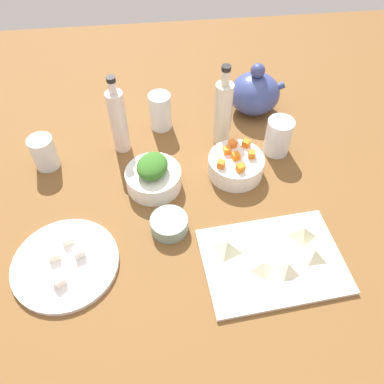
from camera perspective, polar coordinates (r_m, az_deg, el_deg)
The scene contains 29 objects.
tabletop at distance 100.07cm, azimuth 0.00°, elevation -2.39°, with size 190.00×190.00×3.00cm, color brown.
cutting_board at distance 91.11cm, azimuth 11.60°, elevation -9.74°, with size 30.92×22.21×1.00cm, color silver.
plate_tofu at distance 93.17cm, azimuth -17.86°, elevation -9.87°, with size 23.69×23.69×1.20cm, color white.
bowl_greens at distance 101.52cm, azimuth -5.59°, elevation 1.93°, with size 14.24×14.24×5.22cm, color white.
bowl_carrots at distance 104.71cm, azimuth 6.35°, elevation 3.84°, with size 14.62×14.62×5.46cm, color white.
bowl_small_side at distance 93.22cm, azimuth -3.32°, elevation -4.67°, with size 8.92×8.92×3.69cm, color #809F92.
teapot at distance 123.29cm, azimuth 9.08°, elevation 13.99°, with size 16.66×14.21×16.16cm.
bottle_0 at distance 108.95cm, azimuth 4.51°, elevation 11.46°, with size 4.84×4.84×24.25cm.
bottle_1 at distance 108.15cm, azimuth -10.63°, elevation 10.17°, with size 4.59×4.59×23.19cm.
drinking_glass_0 at distance 111.90cm, azimuth -20.65°, elevation 5.38°, with size 6.57×6.57×9.29cm, color white.
drinking_glass_1 at distance 116.60cm, azimuth -4.61°, elevation 11.57°, with size 6.37×6.37×11.12cm, color white.
drinking_glass_2 at distance 111.02cm, azimuth 12.40°, elevation 7.87°, with size 7.19×7.19×10.49cm, color white.
carrot_cube_0 at distance 99.21cm, azimuth 7.02°, elevation 3.49°, with size 1.80×1.80×1.80cm, color orange.
carrot_cube_1 at distance 102.02cm, azimuth 6.36°, elevation 5.20°, with size 1.80×1.80×1.80cm, color orange.
carrot_cube_2 at distance 105.78cm, azimuth 7.87°, elevation 6.99°, with size 1.80×1.80×1.80cm, color orange.
carrot_cube_3 at distance 99.66cm, azimuth 4.24°, elevation 4.06°, with size 1.80×1.80×1.80cm, color orange.
carrot_cube_4 at distance 103.29cm, azimuth 5.09°, elevation 6.03°, with size 1.80×1.80×1.80cm, color orange.
carrot_cube_5 at distance 105.29cm, azimuth 5.90°, elevation 6.99°, with size 1.80×1.80×1.80cm, color orange.
carrot_cube_6 at distance 103.01cm, azimuth 8.66°, elevation 5.43°, with size 1.80×1.80×1.80cm, color orange.
chopped_greens_mound at distance 98.08cm, azimuth -5.79°, elevation 3.77°, with size 9.28×7.67×4.21cm, color #336B22.
tofu_cube_0 at distance 93.12cm, azimuth -19.37°, elevation -8.60°, with size 2.20×2.20×2.20cm, color white.
tofu_cube_1 at distance 91.84cm, azimuth -16.01°, elevation -8.36°, with size 2.20×2.20×2.20cm, color white.
tofu_cube_2 at distance 89.45cm, azimuth -18.70°, elevation -12.08°, with size 2.20×2.20×2.20cm, color white.
tofu_cube_3 at distance 94.48cm, azimuth -17.57°, elevation -6.56°, with size 2.20×2.20×2.20cm, color silver.
dumpling_0 at distance 88.07cm, azimuth 10.09°, elevation -10.47°, with size 4.36×3.85×2.37cm, color #EFE5C0.
dumpling_1 at distance 89.33cm, azimuth 5.09°, elevation -7.79°, with size 5.42×4.99×2.94cm, color beige.
dumpling_2 at distance 88.61cm, azimuth 13.67°, elevation -10.61°, with size 4.33×3.90×2.95cm, color beige.
dumpling_3 at distance 92.23cm, azimuth 17.28°, elevation -8.51°, with size 4.80×4.18×2.59cm, color beige.
dumpling_4 at distance 94.61cm, azimuth 15.81°, elevation -5.58°, with size 4.95×4.39×2.94cm, color beige.
Camera 1 is at (-6.83, -60.62, 80.83)cm, focal length 36.80 mm.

